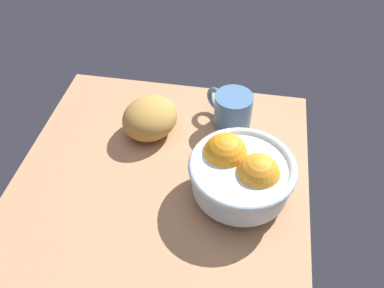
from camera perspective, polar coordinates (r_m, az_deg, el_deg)
ground_plane at (r=82.00cm, az=-5.13°, el=-8.00°), size 71.50×59.75×3.00cm
fruit_bowl at (r=76.95cm, az=6.88°, el=-3.94°), size 20.13×20.13×11.54cm
bread_loaf at (r=90.35cm, az=-5.91°, el=3.66°), size 16.68×15.96×8.26cm
mug at (r=92.20cm, az=5.61°, el=4.77°), size 10.04×11.13×8.36cm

